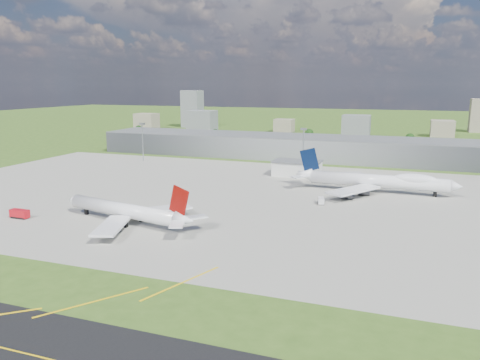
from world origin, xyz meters
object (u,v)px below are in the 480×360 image
(airliner_blue_quad, at_px, (378,181))
(tug_yellow, at_px, (137,213))
(fire_truck, at_px, (20,214))
(airliner_red_twin, at_px, (128,211))
(van_white_near, at_px, (321,201))

(airliner_blue_quad, xyz_separation_m, tug_yellow, (-87.66, -73.82, -4.75))
(fire_truck, bearing_deg, airliner_red_twin, 11.59)
(airliner_red_twin, xyz_separation_m, airliner_blue_quad, (84.58, 84.98, 0.97))
(airliner_red_twin, height_order, tug_yellow, airliner_red_twin)
(airliner_blue_quad, distance_m, fire_truck, 158.61)
(airliner_red_twin, relative_size, airliner_blue_quad, 0.82)
(fire_truck, distance_m, van_white_near, 123.25)
(van_white_near, bearing_deg, fire_truck, 106.54)
(airliner_red_twin, distance_m, fire_truck, 44.42)
(airliner_blue_quad, distance_m, tug_yellow, 114.70)
(fire_truck, distance_m, tug_yellow, 44.95)
(airliner_blue_quad, bearing_deg, fire_truck, -142.68)
(fire_truck, height_order, van_white_near, fire_truck)
(fire_truck, relative_size, tug_yellow, 2.04)
(airliner_red_twin, bearing_deg, fire_truck, 23.10)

